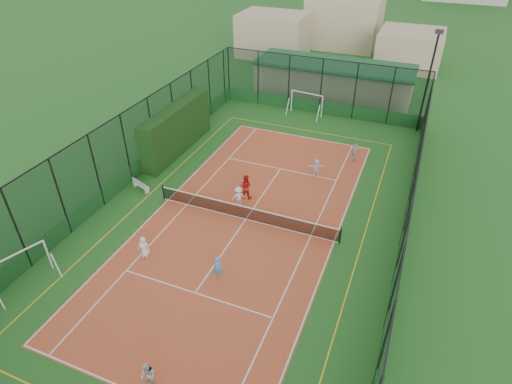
{
  "coord_description": "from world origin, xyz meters",
  "views": [
    {
      "loc": [
        8.3,
        -18.87,
        16.12
      ],
      "look_at": [
        0.12,
        1.36,
        1.2
      ],
      "focal_mm": 30.0,
      "sensor_mm": 36.0,
      "label": 1
    }
  ],
  "objects_px": {
    "clubhouse": "(333,79)",
    "child_near_mid": "(218,268)",
    "child_near_right": "(148,376)",
    "child_far_left": "(238,196)",
    "futsal_goal_near": "(20,269)",
    "child_near_left": "(144,247)",
    "white_bench": "(141,185)",
    "coach": "(246,186)",
    "child_far_back": "(316,167)",
    "futsal_goal_far": "(306,104)",
    "child_far_right": "(355,152)",
    "floodlight_ne": "(427,84)"
  },
  "relations": [
    {
      "from": "white_bench",
      "to": "child_far_left",
      "type": "bearing_deg",
      "value": 26.26
    },
    {
      "from": "white_bench",
      "to": "child_near_right",
      "type": "bearing_deg",
      "value": -34.94
    },
    {
      "from": "child_near_left",
      "to": "child_far_back",
      "type": "height_order",
      "value": "child_far_back"
    },
    {
      "from": "child_near_left",
      "to": "child_far_back",
      "type": "relative_size",
      "value": 0.99
    },
    {
      "from": "futsal_goal_far",
      "to": "child_far_back",
      "type": "bearing_deg",
      "value": -61.84
    },
    {
      "from": "floodlight_ne",
      "to": "child_near_right",
      "type": "distance_m",
      "value": 29.3
    },
    {
      "from": "child_far_left",
      "to": "floodlight_ne",
      "type": "bearing_deg",
      "value": -160.88
    },
    {
      "from": "child_near_mid",
      "to": "child_far_back",
      "type": "height_order",
      "value": "child_near_mid"
    },
    {
      "from": "child_far_back",
      "to": "white_bench",
      "type": "bearing_deg",
      "value": 8.6
    },
    {
      "from": "white_bench",
      "to": "child_near_mid",
      "type": "bearing_deg",
      "value": -13.33
    },
    {
      "from": "floodlight_ne",
      "to": "coach",
      "type": "distance_m",
      "value": 17.6
    },
    {
      "from": "clubhouse",
      "to": "child_near_left",
      "type": "bearing_deg",
      "value": -98.08
    },
    {
      "from": "child_near_mid",
      "to": "child_near_left",
      "type": "bearing_deg",
      "value": 160.46
    },
    {
      "from": "floodlight_ne",
      "to": "child_near_mid",
      "type": "bearing_deg",
      "value": -110.34
    },
    {
      "from": "child_far_left",
      "to": "futsal_goal_far",
      "type": "bearing_deg",
      "value": -128.73
    },
    {
      "from": "floodlight_ne",
      "to": "coach",
      "type": "height_order",
      "value": "floodlight_ne"
    },
    {
      "from": "child_near_right",
      "to": "coach",
      "type": "bearing_deg",
      "value": 122.12
    },
    {
      "from": "futsal_goal_near",
      "to": "futsal_goal_far",
      "type": "bearing_deg",
      "value": 4.57
    },
    {
      "from": "futsal_goal_far",
      "to": "child_near_left",
      "type": "relative_size",
      "value": 2.41
    },
    {
      "from": "floodlight_ne",
      "to": "child_far_back",
      "type": "distance_m",
      "value": 12.24
    },
    {
      "from": "futsal_goal_near",
      "to": "clubhouse",
      "type": "bearing_deg",
      "value": 5.52
    },
    {
      "from": "futsal_goal_near",
      "to": "coach",
      "type": "bearing_deg",
      "value": -13.02
    },
    {
      "from": "clubhouse",
      "to": "child_near_mid",
      "type": "height_order",
      "value": "clubhouse"
    },
    {
      "from": "child_near_right",
      "to": "child_far_right",
      "type": "xyz_separation_m",
      "value": [
        4.0,
        20.95,
        0.03
      ]
    },
    {
      "from": "child_near_left",
      "to": "white_bench",
      "type": "bearing_deg",
      "value": 108.87
    },
    {
      "from": "child_far_right",
      "to": "coach",
      "type": "relative_size",
      "value": 0.85
    },
    {
      "from": "coach",
      "to": "child_far_right",
      "type": "bearing_deg",
      "value": -131.03
    },
    {
      "from": "child_near_right",
      "to": "child_far_left",
      "type": "relative_size",
      "value": 1.03
    },
    {
      "from": "child_far_right",
      "to": "coach",
      "type": "height_order",
      "value": "coach"
    },
    {
      "from": "child_far_right",
      "to": "futsal_goal_near",
      "type": "bearing_deg",
      "value": 49.69
    },
    {
      "from": "futsal_goal_far",
      "to": "child_near_mid",
      "type": "xyz_separation_m",
      "value": [
        1.65,
        -21.38,
        -0.31
      ]
    },
    {
      "from": "futsal_goal_near",
      "to": "child_far_right",
      "type": "relative_size",
      "value": 2.05
    },
    {
      "from": "clubhouse",
      "to": "futsal_goal_far",
      "type": "distance_m",
      "value": 5.75
    },
    {
      "from": "white_bench",
      "to": "child_far_right",
      "type": "relative_size",
      "value": 1.01
    },
    {
      "from": "floodlight_ne",
      "to": "futsal_goal_near",
      "type": "distance_m",
      "value": 30.88
    },
    {
      "from": "child_near_mid",
      "to": "coach",
      "type": "distance_m",
      "value": 7.32
    },
    {
      "from": "white_bench",
      "to": "child_near_left",
      "type": "xyz_separation_m",
      "value": [
        3.97,
        -5.39,
        0.24
      ]
    },
    {
      "from": "futsal_goal_far",
      "to": "child_near_mid",
      "type": "relative_size",
      "value": 2.29
    },
    {
      "from": "child_near_right",
      "to": "child_far_right",
      "type": "distance_m",
      "value": 21.32
    },
    {
      "from": "child_near_left",
      "to": "child_far_back",
      "type": "bearing_deg",
      "value": 43.42
    },
    {
      "from": "child_far_left",
      "to": "coach",
      "type": "bearing_deg",
      "value": -133.86
    },
    {
      "from": "white_bench",
      "to": "coach",
      "type": "bearing_deg",
      "value": 33.92
    },
    {
      "from": "clubhouse",
      "to": "child_far_right",
      "type": "xyz_separation_m",
      "value": [
        4.71,
        -12.46,
        -0.85
      ]
    },
    {
      "from": "clubhouse",
      "to": "child_far_back",
      "type": "xyz_separation_m",
      "value": [
        2.59,
        -15.48,
        -0.92
      ]
    },
    {
      "from": "child_far_left",
      "to": "child_far_back",
      "type": "height_order",
      "value": "child_far_left"
    },
    {
      "from": "floodlight_ne",
      "to": "futsal_goal_far",
      "type": "distance_m",
      "value": 10.16
    },
    {
      "from": "floodlight_ne",
      "to": "child_far_right",
      "type": "xyz_separation_m",
      "value": [
        -3.89,
        -7.06,
        -3.4
      ]
    },
    {
      "from": "futsal_goal_near",
      "to": "child_near_left",
      "type": "relative_size",
      "value": 2.31
    },
    {
      "from": "futsal_goal_far",
      "to": "child_near_mid",
      "type": "height_order",
      "value": "futsal_goal_far"
    },
    {
      "from": "clubhouse",
      "to": "child_far_left",
      "type": "bearing_deg",
      "value": -92.78
    }
  ]
}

